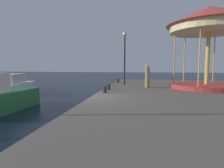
{
  "coord_description": "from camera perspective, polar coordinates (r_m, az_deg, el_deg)",
  "views": [
    {
      "loc": [
        2.53,
        -9.21,
        2.38
      ],
      "look_at": [
        0.47,
        3.95,
        1.06
      ],
      "focal_mm": 29.22,
      "sensor_mm": 36.0,
      "label": 1
    }
  ],
  "objects": [
    {
      "name": "motorboat_white",
      "position": [
        17.51,
        -28.84,
        -0.76
      ],
      "size": [
        2.84,
        6.02,
        1.71
      ],
      "color": "white",
      "rests_on": "ground"
    },
    {
      "name": "lamp_post_mid_promenade",
      "position": [
        15.35,
        4.01,
        10.9
      ],
      "size": [
        0.36,
        0.36,
        4.38
      ],
      "color": "black",
      "rests_on": "quay_dock"
    },
    {
      "name": "motorboat_green",
      "position": [
        11.16,
        -31.68,
        -3.56
      ],
      "size": [
        1.83,
        4.09,
        2.04
      ],
      "color": "#236638",
      "rests_on": "ground"
    },
    {
      "name": "carousel",
      "position": [
        14.81,
        28.13,
        15.46
      ],
      "size": [
        5.81,
        5.81,
        5.69
      ],
      "color": "#B23333",
      "rests_on": "quay_dock"
    },
    {
      "name": "bollard_north",
      "position": [
        11.98,
        -1.08,
        -0.96
      ],
      "size": [
        0.24,
        0.24,
        0.4
      ],
      "primitive_type": "cylinder",
      "color": "#2D2D33",
      "rests_on": "quay_dock"
    },
    {
      "name": "bollard_south",
      "position": [
        10.82,
        -2.32,
        -1.69
      ],
      "size": [
        0.24,
        0.24,
        0.4
      ],
      "primitive_type": "cylinder",
      "color": "#2D2D33",
      "rests_on": "quay_dock"
    },
    {
      "name": "person_by_the_water",
      "position": [
        13.47,
        11.01,
        2.21
      ],
      "size": [
        0.34,
        0.34,
        1.7
      ],
      "color": "#937A4C",
      "rests_on": "quay_dock"
    },
    {
      "name": "bollard_center",
      "position": [
        17.38,
        1.85,
        1.1
      ],
      "size": [
        0.24,
        0.24,
        0.4
      ],
      "primitive_type": "cylinder",
      "color": "#2D2D33",
      "rests_on": "quay_dock"
    },
    {
      "name": "ground_plane",
      "position": [
        9.84,
        -6.34,
        -8.39
      ],
      "size": [
        120.0,
        120.0,
        0.0
      ],
      "primitive_type": "plane",
      "color": "black"
    }
  ]
}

